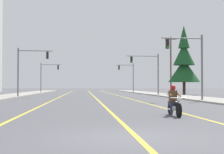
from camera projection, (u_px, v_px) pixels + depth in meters
name	position (u px, v px, depth m)	size (l,w,h in m)	color
ground_plane	(128.00, 137.00, 9.59)	(400.00, 400.00, 0.00)	#515156
lane_stripe_center	(93.00, 95.00, 54.44)	(0.16, 100.00, 0.01)	yellow
lane_stripe_left	(64.00, 95.00, 54.07)	(0.16, 100.00, 0.01)	yellow
lane_stripe_right	(116.00, 95.00, 54.75)	(0.16, 100.00, 0.01)	yellow
sidewalk_kerb_right	(169.00, 95.00, 50.37)	(4.40, 110.00, 0.14)	#9E998E
sidewalk_kerb_left	(11.00, 96.00, 48.51)	(4.40, 110.00, 0.14)	#9E998E
motorcycle_with_rider	(174.00, 103.00, 16.32)	(0.70, 2.19, 1.46)	black
traffic_signal_near_right	(191.00, 58.00, 32.27)	(4.00, 0.52, 6.20)	slate
traffic_signal_near_left	(28.00, 65.00, 43.57)	(4.33, 0.53, 6.20)	slate
traffic_signal_mid_right	(149.00, 68.00, 51.44)	(4.83, 0.51, 6.20)	slate
traffic_signal_mid_left	(47.00, 73.00, 71.83)	(4.21, 0.51, 6.20)	slate
traffic_signal_far_right	(129.00, 74.00, 73.50)	(3.66, 0.37, 6.20)	slate
utility_pole_right_far	(171.00, 64.00, 59.74)	(2.05, 0.26, 9.90)	brown
conifer_tree_right_verge_far	(184.00, 63.00, 54.67)	(4.99, 4.99, 10.98)	#4C3828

